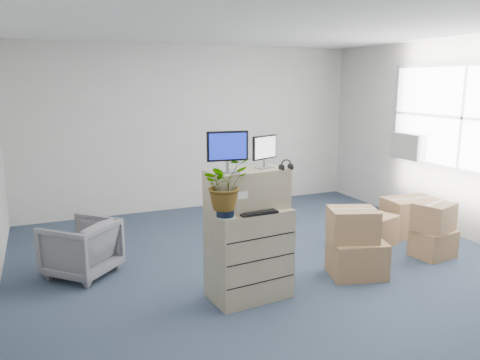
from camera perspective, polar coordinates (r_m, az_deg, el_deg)
name	(u,v)px	position (r m, az deg, el deg)	size (l,w,h in m)	color
ground	(292,282)	(5.38, 6.36, -12.27)	(7.00, 7.00, 0.00)	#273246
wall_back	(194,128)	(8.18, -5.67, 6.29)	(6.00, 0.02, 2.80)	#BAB9B1
window	(464,118)	(7.22, 25.63, 6.83)	(0.07, 2.72, 1.52)	gray
ac_unit	(410,146)	(7.83, 19.96, 3.91)	(0.24, 0.60, 0.40)	#BCBBB7
filing_cabinet_lower	(249,254)	(4.85, 1.11, -8.97)	(0.80, 0.49, 0.94)	tan
filing_cabinet_upper	(247,189)	(4.69, 0.88, -1.12)	(0.80, 0.40, 0.40)	tan
monitor_left	(228,149)	(4.46, -1.53, 3.76)	(0.40, 0.18, 0.40)	#99999E
monitor_right	(265,150)	(4.70, 3.02, 3.69)	(0.32, 0.18, 0.33)	#99999E
headphones	(286,166)	(4.68, 5.63, 1.76)	(0.13, 0.13, 0.01)	black
keyboard	(258,213)	(4.56, 2.17, -3.98)	(0.39, 0.16, 0.02)	black
mouse	(277,206)	(4.80, 4.59, -3.12)	(0.09, 0.06, 0.03)	silver
water_bottle	(248,196)	(4.76, 0.99, -1.95)	(0.07, 0.07, 0.24)	gray
phone_dock	(245,205)	(4.71, 0.62, -3.04)	(0.06, 0.05, 0.12)	silver
external_drive	(270,201)	(4.93, 3.69, -2.56)	(0.19, 0.15, 0.06)	black
tissue_box	(277,194)	(4.94, 4.54, -1.68)	(0.23, 0.11, 0.08)	#459CEB
potted_plant	(225,190)	(4.36, -1.85, -1.27)	(0.55, 0.58, 0.47)	#96AF8C
office_chair	(81,245)	(5.71, -18.82, -7.55)	(0.69, 0.65, 0.71)	slate
cardboard_boxes	(391,229)	(6.46, 17.93, -5.74)	(2.40, 1.51, 0.79)	#946B47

